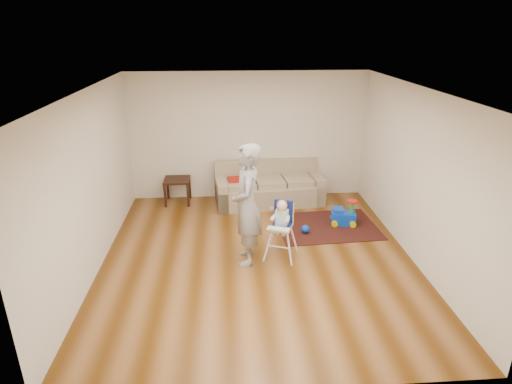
{
  "coord_description": "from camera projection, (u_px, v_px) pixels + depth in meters",
  "views": [
    {
      "loc": [
        -0.47,
        -6.11,
        3.57
      ],
      "look_at": [
        0.0,
        0.4,
        1.0
      ],
      "focal_mm": 30.0,
      "sensor_mm": 36.0,
      "label": 1
    }
  ],
  "objects": [
    {
      "name": "sofa",
      "position": [
        269.0,
        184.0,
        9.02
      ],
      "size": [
        2.32,
        1.14,
        0.86
      ],
      "rotation": [
        0.0,
        0.0,
        0.1
      ],
      "color": "tan",
      "rests_on": "ground"
    },
    {
      "name": "ride_on_toy",
      "position": [
        344.0,
        212.0,
        8.09
      ],
      "size": [
        0.49,
        0.38,
        0.49
      ],
      "primitive_type": null,
      "rotation": [
        0.0,
        0.0,
        -0.15
      ],
      "color": "blue",
      "rests_on": "area_rug"
    },
    {
      "name": "room_envelope",
      "position": [
        255.0,
        138.0,
        6.81
      ],
      "size": [
        5.04,
        5.52,
        2.72
      ],
      "color": "silver",
      "rests_on": "ground"
    },
    {
      "name": "ground",
      "position": [
        258.0,
        258.0,
        7.01
      ],
      "size": [
        5.5,
        5.5,
        0.0
      ],
      "primitive_type": "plane",
      "color": "#542E0A",
      "rests_on": "ground"
    },
    {
      "name": "area_rug",
      "position": [
        327.0,
        226.0,
        8.09
      ],
      "size": [
        1.92,
        1.49,
        0.01
      ],
      "primitive_type": "cube",
      "rotation": [
        0.0,
        0.0,
        0.06
      ],
      "color": "black",
      "rests_on": "ground"
    },
    {
      "name": "high_chair",
      "position": [
        281.0,
        230.0,
        6.88
      ],
      "size": [
        0.6,
        0.6,
        1.0
      ],
      "rotation": [
        0.0,
        0.0,
        -0.35
      ],
      "color": "white",
      "rests_on": "ground"
    },
    {
      "name": "side_table",
      "position": [
        178.0,
        191.0,
        9.09
      ],
      "size": [
        0.53,
        0.53,
        0.53
      ],
      "primitive_type": null,
      "color": "black",
      "rests_on": "ground"
    },
    {
      "name": "adult",
      "position": [
        247.0,
        205.0,
        6.58
      ],
      "size": [
        0.5,
        0.73,
        1.94
      ],
      "primitive_type": "imported",
      "rotation": [
        0.0,
        0.0,
        -1.61
      ],
      "color": "gray",
      "rests_on": "ground"
    },
    {
      "name": "toy_ball",
      "position": [
        305.0,
        229.0,
        7.78
      ],
      "size": [
        0.15,
        0.15,
        0.15
      ],
      "primitive_type": "sphere",
      "color": "blue",
      "rests_on": "area_rug"
    }
  ]
}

